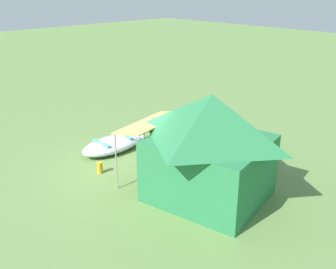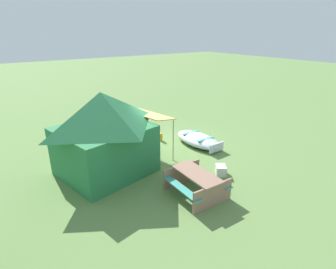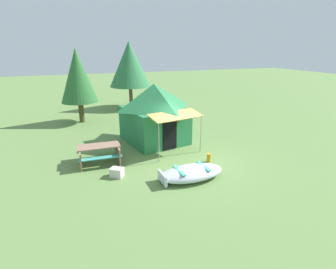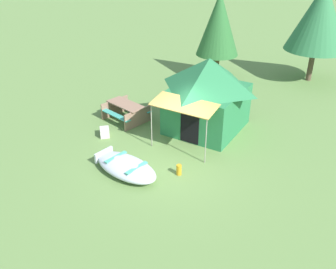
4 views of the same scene
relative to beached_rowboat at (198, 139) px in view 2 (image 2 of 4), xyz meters
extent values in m
plane|color=#658747|center=(0.66, 1.68, -0.25)|extent=(80.00, 80.00, 0.00)
ellipsoid|color=silver|center=(0.01, 0.00, -0.01)|extent=(2.50, 1.26, 0.47)
ellipsoid|color=#44464C|center=(0.01, 0.00, 0.03)|extent=(2.30, 1.11, 0.17)
cube|color=#4AAD98|center=(0.51, 0.01, 0.19)|extent=(0.16, 0.91, 0.04)
cube|color=#4AAD98|center=(-0.48, -0.01, 0.19)|extent=(0.16, 0.91, 0.04)
cube|color=silver|center=(-1.12, -0.03, 0.01)|extent=(0.10, 0.77, 0.36)
cube|color=#297846|center=(0.00, 4.37, 0.63)|extent=(3.13, 3.35, 1.74)
pyramid|color=#297846|center=(0.00, 4.37, 2.09)|extent=(3.38, 3.61, 1.20)
cube|color=black|center=(0.29, 2.95, 0.49)|extent=(0.75, 0.18, 1.39)
cube|color=tan|center=(0.38, 2.47, 1.55)|extent=(2.50, 1.43, 0.19)
cylinder|color=gray|center=(1.54, 2.27, 0.58)|extent=(0.04, 0.04, 1.65)
cylinder|color=gray|center=(-0.62, 1.84, 0.58)|extent=(0.04, 0.04, 1.65)
cube|color=#97705B|center=(-2.96, 2.68, 0.49)|extent=(1.73, 0.79, 0.04)
cube|color=teal|center=(-2.98, 2.09, 0.20)|extent=(1.72, 0.31, 0.04)
cube|color=teal|center=(-2.94, 3.27, 0.20)|extent=(1.72, 0.31, 0.04)
cube|color=#97705B|center=(-3.71, 2.70, 0.11)|extent=(0.10, 1.44, 0.71)
cube|color=#97705B|center=(-2.20, 2.66, 0.11)|extent=(0.10, 1.44, 0.71)
cube|color=silver|center=(-2.52, 1.14, -0.07)|extent=(0.58, 0.55, 0.34)
cylinder|color=gold|center=(1.35, 1.12, -0.06)|extent=(0.23, 0.23, 0.36)
camera|label=1|loc=(7.29, 10.29, 5.31)|focal=41.04mm
camera|label=2|loc=(-8.44, 7.63, 4.60)|focal=29.19mm
camera|label=3|loc=(-3.87, -7.91, 4.40)|focal=28.37mm
camera|label=4|loc=(7.89, -6.59, 6.80)|focal=39.46mm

